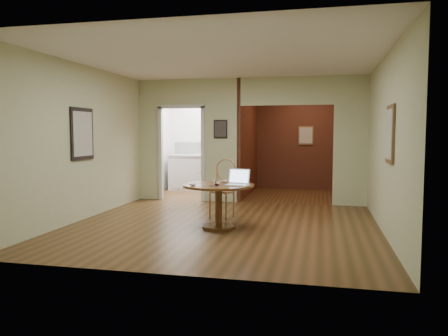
% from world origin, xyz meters
% --- Properties ---
extents(floor, '(5.00, 5.00, 0.00)m').
position_xyz_m(floor, '(0.00, 0.00, 0.00)').
color(floor, '#402C12').
rests_on(floor, ground).
extents(room_shell, '(5.20, 7.50, 5.00)m').
position_xyz_m(room_shell, '(-0.47, 3.10, 1.29)').
color(room_shell, white).
rests_on(room_shell, ground).
extents(dining_table, '(1.13, 1.13, 0.71)m').
position_xyz_m(dining_table, '(-0.02, -0.16, 0.52)').
color(dining_table, '#5D3117').
rests_on(dining_table, ground).
extents(chair, '(0.54, 0.54, 1.05)m').
position_xyz_m(chair, '(-0.14, 0.76, 0.59)').
color(chair, '#A16539').
rests_on(chair, ground).
extents(open_laptop, '(0.40, 0.37, 0.25)m').
position_xyz_m(open_laptop, '(0.31, -0.20, 0.77)').
color(open_laptop, silver).
rests_on(open_laptop, dining_table).
extents(closed_laptop, '(0.36, 0.32, 0.02)m').
position_xyz_m(closed_laptop, '(-0.02, 0.13, 0.72)').
color(closed_laptop, silver).
rests_on(closed_laptop, dining_table).
extents(mouse, '(0.11, 0.07, 0.04)m').
position_xyz_m(mouse, '(-0.36, -0.45, 0.73)').
color(mouse, silver).
rests_on(mouse, dining_table).
extents(wine_glass, '(0.08, 0.08, 0.09)m').
position_xyz_m(wine_glass, '(0.00, -0.35, 0.75)').
color(wine_glass, white).
rests_on(wine_glass, dining_table).
extents(pen, '(0.14, 0.04, 0.01)m').
position_xyz_m(pen, '(-0.03, -0.41, 0.71)').
color(pen, '#0B1B51').
rests_on(pen, dining_table).
extents(kitchen_cabinet, '(2.06, 0.60, 0.94)m').
position_xyz_m(kitchen_cabinet, '(-1.35, 4.20, 0.47)').
color(kitchen_cabinet, silver).
rests_on(kitchen_cabinet, ground).
extents(grocery_bag, '(0.35, 0.31, 0.30)m').
position_xyz_m(grocery_bag, '(-0.82, 4.20, 1.09)').
color(grocery_bag, beige).
rests_on(grocery_bag, kitchen_cabinet).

